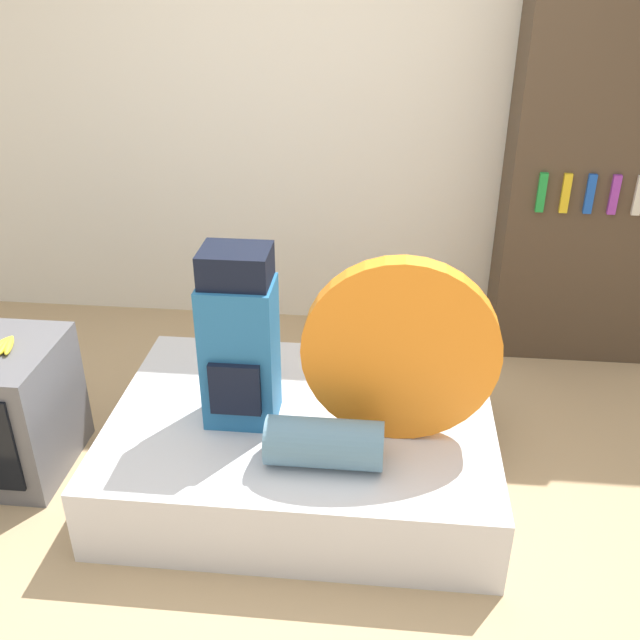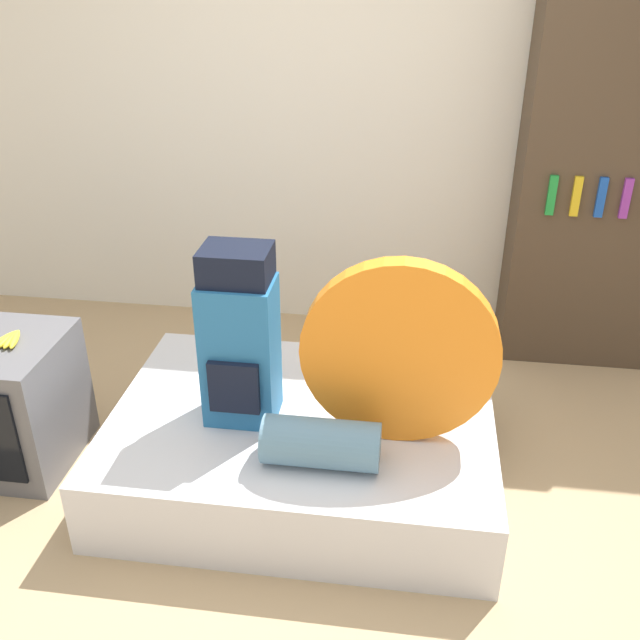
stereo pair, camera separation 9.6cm
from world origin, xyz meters
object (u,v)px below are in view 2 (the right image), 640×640
Objects in this scene: bookshelf at (605,184)px; tent_bag at (399,353)px; backpack at (240,339)px; sleeping_roll at (321,443)px.

tent_bag is at bearing -125.36° from bookshelf.
bookshelf is (1.62, 1.34, 0.29)m from backpack.
sleeping_roll is 2.12m from bookshelf.
tent_bag reaches higher than sleeping_roll.
bookshelf is at bearing 54.64° from tent_bag.
backpack is 2.13m from bookshelf.
backpack is at bearing 143.28° from sleeping_roll.
bookshelf reaches higher than sleeping_roll.
sleeping_roll is at bearing -127.87° from bookshelf.
backpack is at bearing -140.36° from bookshelf.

